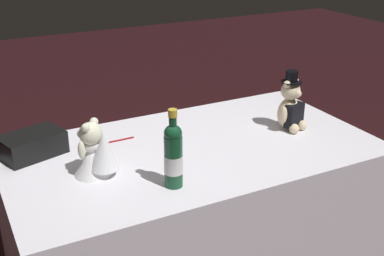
{
  "coord_description": "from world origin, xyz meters",
  "views": [
    {
      "loc": [
        0.98,
        1.9,
        1.73
      ],
      "look_at": [
        0.0,
        0.0,
        0.81
      ],
      "focal_mm": 46.8,
      "sensor_mm": 36.0,
      "label": 1
    }
  ],
  "objects_px": {
    "teddy_bear_groom": "(291,107)",
    "signing_pen": "(121,140)",
    "gift_case_black": "(32,145)",
    "champagne_bottle": "(173,155)",
    "teddy_bear_bride": "(96,152)"
  },
  "relations": [
    {
      "from": "teddy_bear_groom",
      "to": "signing_pen",
      "type": "relative_size",
      "value": 2.28
    },
    {
      "from": "teddy_bear_groom",
      "to": "gift_case_black",
      "type": "relative_size",
      "value": 0.98
    },
    {
      "from": "teddy_bear_groom",
      "to": "signing_pen",
      "type": "distance_m",
      "value": 0.87
    },
    {
      "from": "champagne_bottle",
      "to": "gift_case_black",
      "type": "xyz_separation_m",
      "value": [
        0.45,
        -0.55,
        -0.09
      ]
    },
    {
      "from": "gift_case_black",
      "to": "teddy_bear_groom",
      "type": "bearing_deg",
      "value": 166.87
    },
    {
      "from": "teddy_bear_groom",
      "to": "champagne_bottle",
      "type": "height_order",
      "value": "champagne_bottle"
    },
    {
      "from": "gift_case_black",
      "to": "teddy_bear_bride",
      "type": "bearing_deg",
      "value": 123.09
    },
    {
      "from": "teddy_bear_bride",
      "to": "gift_case_black",
      "type": "height_order",
      "value": "teddy_bear_bride"
    },
    {
      "from": "teddy_bear_groom",
      "to": "champagne_bottle",
      "type": "distance_m",
      "value": 0.82
    },
    {
      "from": "teddy_bear_bride",
      "to": "champagne_bottle",
      "type": "relative_size",
      "value": 0.74
    },
    {
      "from": "champagne_bottle",
      "to": "gift_case_black",
      "type": "bearing_deg",
      "value": -50.55
    },
    {
      "from": "gift_case_black",
      "to": "signing_pen",
      "type": "bearing_deg",
      "value": 175.38
    },
    {
      "from": "teddy_bear_bride",
      "to": "signing_pen",
      "type": "xyz_separation_m",
      "value": [
        -0.2,
        -0.28,
        -0.1
      ]
    },
    {
      "from": "teddy_bear_groom",
      "to": "teddy_bear_bride",
      "type": "height_order",
      "value": "teddy_bear_groom"
    },
    {
      "from": "gift_case_black",
      "to": "champagne_bottle",
      "type": "bearing_deg",
      "value": 129.45
    }
  ]
}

